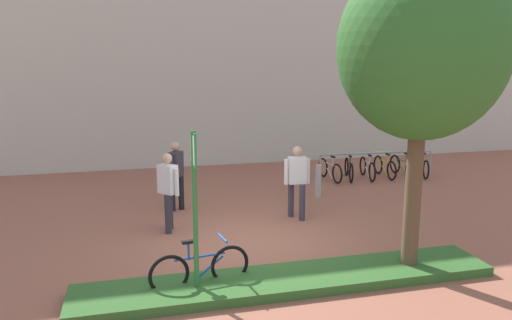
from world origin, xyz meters
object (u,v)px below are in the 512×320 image
object	(u,v)px
bollard_steel	(318,181)
person_suited_navy	(176,171)
bike_rack_cluster	(376,167)
tree_sidewalk	(422,48)
person_shirt_white	(168,187)
bike_at_sign	(200,268)
person_casual_tan	(297,178)
parking_sign_post	(195,191)

from	to	relation	value
bollard_steel	person_suited_navy	distance (m)	3.85
bike_rack_cluster	bollard_steel	distance (m)	3.11
tree_sidewalk	person_suited_navy	xyz separation A→B (m)	(-3.59, 4.67, -2.85)
bollard_steel	person_shirt_white	distance (m)	4.51
bike_rack_cluster	bollard_steel	world-z (taller)	bollard_steel
tree_sidewalk	bike_at_sign	world-z (taller)	tree_sidewalk
bollard_steel	person_casual_tan	xyz separation A→B (m)	(-1.16, -1.60, 0.53)
parking_sign_post	person_suited_navy	size ratio (longest dim) A/B	1.52
bike_at_sign	person_shirt_white	world-z (taller)	person_shirt_white
bollard_steel	person_shirt_white	size ratio (longest dim) A/B	0.52
bollard_steel	person_shirt_white	xyz separation A→B (m)	(-4.12, -1.75, 0.53)
bike_at_sign	person_casual_tan	bearing A→B (deg)	48.94
bike_rack_cluster	bollard_steel	bearing A→B (deg)	-147.10
parking_sign_post	person_casual_tan	size ratio (longest dim) A/B	1.52
bollard_steel	person_suited_navy	world-z (taller)	person_suited_navy
tree_sidewalk	bollard_steel	bearing A→B (deg)	87.47
tree_sidewalk	person_shirt_white	size ratio (longest dim) A/B	3.12
parking_sign_post	person_shirt_white	bearing A→B (deg)	93.31
bollard_steel	person_suited_navy	bearing A→B (deg)	-176.40
parking_sign_post	person_shirt_white	world-z (taller)	parking_sign_post
person_shirt_white	person_suited_navy	distance (m)	1.54
bike_rack_cluster	bike_at_sign	bearing A→B (deg)	-135.40
person_shirt_white	person_suited_navy	xyz separation A→B (m)	(0.31, 1.51, 0.00)
bike_at_sign	person_casual_tan	size ratio (longest dim) A/B	0.97
person_shirt_white	bike_rack_cluster	bearing A→B (deg)	27.09
person_suited_navy	person_casual_tan	xyz separation A→B (m)	(2.65, -1.36, 0.00)
parking_sign_post	person_suited_navy	distance (m)	4.72
bike_at_sign	person_shirt_white	xyz separation A→B (m)	(-0.27, 2.93, 0.63)
bollard_steel	person_shirt_white	world-z (taller)	person_shirt_white
person_casual_tan	bike_at_sign	bearing A→B (deg)	-131.06
bike_rack_cluster	person_suited_navy	size ratio (longest dim) A/B	2.18
bike_rack_cluster	person_casual_tan	world-z (taller)	person_casual_tan
parking_sign_post	person_casual_tan	world-z (taller)	parking_sign_post
person_shirt_white	person_casual_tan	distance (m)	2.96
bike_at_sign	bike_rack_cluster	size ratio (longest dim) A/B	0.44
parking_sign_post	bike_at_sign	bearing A→B (deg)	68.22
person_suited_navy	person_casual_tan	distance (m)	2.98
bike_rack_cluster	tree_sidewalk	bearing A→B (deg)	-113.21
tree_sidewalk	parking_sign_post	size ratio (longest dim) A/B	2.05
parking_sign_post	person_suited_navy	xyz separation A→B (m)	(0.13, 4.66, -0.72)
person_shirt_white	bike_at_sign	bearing A→B (deg)	-84.72
person_shirt_white	bollard_steel	bearing A→B (deg)	23.06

